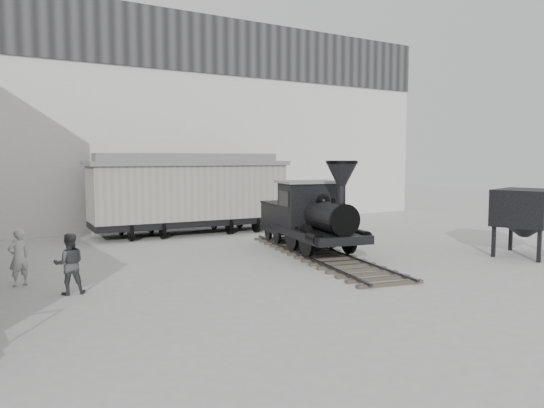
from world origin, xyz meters
TOP-DOWN VIEW (x-y plane):
  - ground at (0.00, 0.00)m, footprint 90.00×90.00m
  - north_wall at (0.00, 14.98)m, footprint 34.00×2.51m
  - locomotive at (1.88, 3.93)m, footprint 4.12×9.86m
  - boxcar at (0.07, 11.22)m, footprint 9.48×3.68m
  - visitor_a at (-8.08, 4.28)m, footprint 0.69×0.58m
  - visitor_b at (-7.07, 2.60)m, footprint 0.87×0.73m
  - coal_hopper at (8.15, -0.56)m, footprint 2.66×2.38m

SIDE VIEW (x-z plane):
  - ground at x=0.00m, z-range 0.00..0.00m
  - visitor_b at x=-7.07m, z-range 0.00..1.62m
  - visitor_a at x=-8.08m, z-range 0.00..1.62m
  - locomotive at x=1.88m, z-range -0.45..2.96m
  - coal_hopper at x=8.15m, z-range 0.37..2.82m
  - boxcar at x=0.07m, z-range 0.09..3.89m
  - north_wall at x=0.00m, z-range 0.05..11.05m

